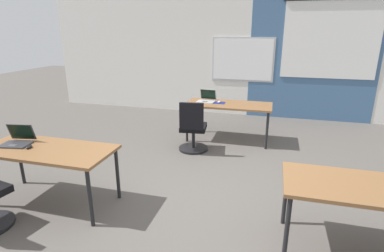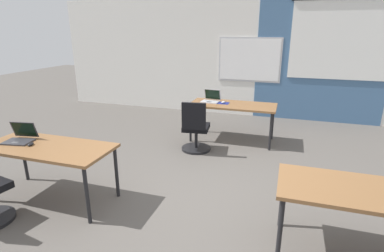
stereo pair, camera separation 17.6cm
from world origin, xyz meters
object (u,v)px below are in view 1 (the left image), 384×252
Objects in this scene: laptop_near_left_end at (18,140)px; mouse_far_left at (219,102)px; desk_near_left at (47,153)px; chair_far_left at (193,131)px; desk_far_center at (229,107)px; laptop_far_left at (207,99)px; desk_near_right at (375,193)px; mouse_near_left_end at (29,147)px.

laptop_near_left_end is 3.43m from mouse_far_left.
chair_far_left is at bearing 58.79° from desk_near_left.
laptop_far_left is at bearing 170.87° from desk_far_center.
laptop_far_left reaches higher than chair_far_left.
desk_near_right is at bearing -47.34° from laptop_far_left.
desk_near_right is at bearing 0.76° from mouse_near_left_end.
chair_far_left is at bearing 55.55° from mouse_near_left_end.
desk_near_left is 14.68× the size of mouse_near_left_end.
laptop_near_left_end reaches higher than chair_far_left.
desk_near_left is 1.00× the size of desk_near_right.
laptop_far_left is (1.50, 2.92, 0.03)m from mouse_near_left_end.
chair_far_left is (-2.25, 2.06, -0.28)m from desk_near_right.
desk_far_center is 3.53m from laptop_near_left_end.
laptop_far_left is at bearing 127.40° from desk_near_right.
desk_near_right is at bearing 130.24° from chair_far_left.
chair_far_left is at bearing 40.21° from laptop_near_left_end.
desk_near_left and desk_near_right have the same top height.
chair_far_left is at bearing 137.63° from desk_near_right.
mouse_near_left_end reaches higher than desk_near_right.
laptop_far_left is at bearing 65.56° from desk_near_left.
desk_near_right is (3.50, 0.00, 0.00)m from desk_near_left.
laptop_near_left_end and laptop_far_left have the same top height.
laptop_near_left_end is at bearing 42.78° from chair_far_left.
laptop_far_left is 0.39× the size of chair_far_left.
mouse_far_left reaches higher than desk_far_center.
desk_near_left and desk_far_center have the same top height.
laptop_near_left_end reaches higher than mouse_near_left_end.
desk_near_right is 3.70m from mouse_near_left_end.
mouse_far_left reaches higher than mouse_near_left_end.
laptop_near_left_end reaches higher than mouse_far_left.
desk_far_center is at bearing 41.66° from laptop_near_left_end.
laptop_near_left_end is 3.46× the size of mouse_near_left_end.
chair_far_left reaches higher than mouse_far_left.
laptop_far_left reaches higher than mouse_near_left_end.
chair_far_left is (-0.06, -0.82, -0.39)m from laptop_far_left.
mouse_near_left_end is at bearing -111.97° from laptop_far_left.
desk_near_right is at bearing -55.47° from mouse_far_left.
laptop_near_left_end is at bearing -125.71° from mouse_far_left.
mouse_far_left is at bearing 58.47° from mouse_near_left_end.
mouse_far_left reaches higher than desk_near_left.
mouse_near_left_end is (0.24, -0.08, -0.03)m from laptop_near_left_end.
desk_far_center is 3.45m from mouse_near_left_end.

